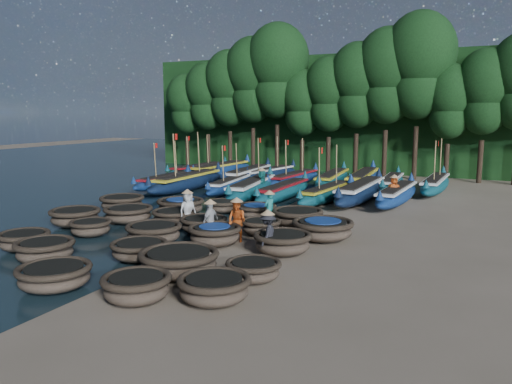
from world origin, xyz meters
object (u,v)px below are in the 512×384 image
at_px(coracle_12, 154,232).
at_px(fisherman_3, 268,234).
at_px(long_boat_6, 327,193).
at_px(long_boat_12, 268,174).
at_px(fisherman_6, 394,190).
at_px(fisherman_2, 237,220).
at_px(fisherman_5, 262,183).
at_px(long_boat_3, 230,185).
at_px(long_boat_9, 198,170).
at_px(long_boat_1, 167,181).
at_px(long_boat_8, 397,194).
at_px(long_boat_11, 248,175).
at_px(coracle_24, 297,217).
at_px(coracle_23, 256,210).
at_px(long_boat_5, 284,191).
at_px(coracle_17, 204,224).
at_px(long_boat_14, 332,179).
at_px(coracle_7, 139,249).
at_px(coracle_15, 128,214).
at_px(long_boat_17, 435,184).
at_px(coracle_11, 91,227).
at_px(coracle_13, 215,234).
at_px(coracle_16, 174,216).
at_px(long_boat_4, 252,188).
at_px(coracle_8, 179,262).
at_px(long_boat_13, 294,179).
at_px(fisherman_4, 210,219).
at_px(coracle_22, 223,206).
at_px(coracle_14, 283,242).
at_px(coracle_21, 180,206).
at_px(coracle_18, 261,226).
at_px(long_boat_15, 363,179).
at_px(long_boat_16, 391,183).
at_px(coracle_19, 323,229).
at_px(coracle_10, 75,217).
at_px(coracle_3, 137,287).
at_px(long_boat_7, 361,191).
at_px(coracle_5, 24,240).
at_px(fisherman_1, 269,207).
at_px(coracle_6, 45,250).
at_px(long_boat_10, 221,170).
at_px(coracle_9, 253,270).
at_px(fisherman_0, 188,209).

relative_size(coracle_12, fisherman_3, 1.42).
xyz_separation_m(long_boat_6, long_boat_12, (-6.77, 6.79, 0.01)).
bearing_deg(fisherman_6, long_boat_12, 140.92).
relative_size(fisherman_2, fisherman_5, 1.01).
height_order(long_boat_3, long_boat_12, long_boat_12).
bearing_deg(long_boat_9, fisherman_6, -13.57).
distance_m(long_boat_1, long_boat_8, 15.30).
bearing_deg(long_boat_11, long_boat_12, 61.87).
bearing_deg(long_boat_9, coracle_24, -37.88).
height_order(coracle_23, long_boat_5, long_boat_5).
height_order(coracle_17, long_boat_14, long_boat_14).
bearing_deg(coracle_24, fisherman_2, -109.52).
distance_m(coracle_7, coracle_15, 6.23).
bearing_deg(coracle_17, coracle_15, 178.05).
bearing_deg(coracle_7, long_boat_17, 69.12).
xyz_separation_m(coracle_15, long_boat_9, (-6.24, 16.13, 0.08)).
bearing_deg(long_boat_11, coracle_11, -90.40).
xyz_separation_m(coracle_13, coracle_16, (-3.48, 2.31, -0.05)).
height_order(long_boat_4, fisherman_2, fisherman_2).
bearing_deg(fisherman_6, coracle_8, -112.51).
distance_m(long_boat_8, long_boat_13, 8.60).
relative_size(long_boat_9, fisherman_4, 4.40).
bearing_deg(long_boat_8, long_boat_4, -165.69).
distance_m(coracle_22, long_boat_12, 12.46).
xyz_separation_m(coracle_14, long_boat_4, (-6.34, 10.48, 0.13)).
bearing_deg(coracle_21, coracle_15, -112.28).
distance_m(coracle_18, long_boat_15, 15.03).
xyz_separation_m(coracle_21, long_boat_16, (8.13, 12.51, 0.05)).
distance_m(coracle_19, coracle_21, 8.29).
distance_m(coracle_10, coracle_21, 5.13).
height_order(coracle_3, long_boat_14, long_boat_14).
bearing_deg(long_boat_7, long_boat_9, 159.84).
relative_size(long_boat_6, fisherman_2, 3.99).
bearing_deg(coracle_18, coracle_10, -165.28).
bearing_deg(coracle_23, fisherman_3, -60.87).
xyz_separation_m(long_boat_1, long_boat_13, (7.57, 4.47, 0.03)).
bearing_deg(long_boat_3, long_boat_5, -19.68).
height_order(coracle_21, fisherman_4, fisherman_4).
relative_size(coracle_5, fisherman_1, 1.08).
relative_size(coracle_6, long_boat_6, 0.27).
xyz_separation_m(coracle_11, long_boat_7, (8.19, 12.98, 0.22)).
distance_m(coracle_6, long_boat_13, 20.44).
height_order(coracle_5, coracle_15, coracle_15).
relative_size(long_boat_7, long_boat_10, 1.00).
distance_m(coracle_6, coracle_18, 8.42).
relative_size(long_boat_6, long_boat_11, 0.85).
height_order(coracle_6, long_boat_5, long_boat_5).
height_order(coracle_6, long_boat_13, long_boat_13).
bearing_deg(coracle_22, long_boat_6, 53.88).
xyz_separation_m(coracle_9, fisherman_0, (-5.69, 5.08, 0.52)).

